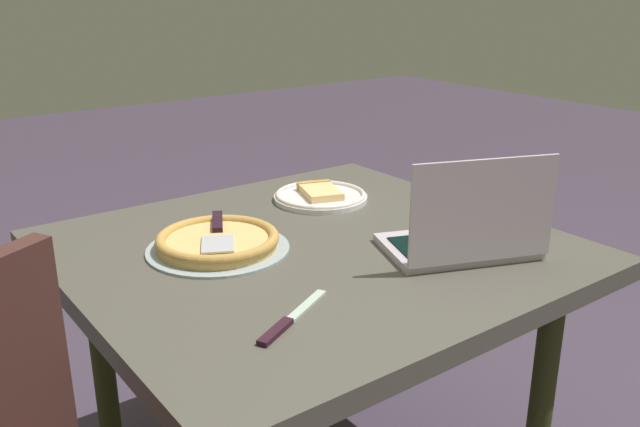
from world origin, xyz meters
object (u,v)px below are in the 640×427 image
object	(u,v)px
dining_table	(312,275)
pizza_plate	(320,195)
laptop	(465,234)
table_knife	(288,321)
pizza_tray	(218,242)

from	to	relation	value
dining_table	pizza_plate	size ratio (longest dim) A/B	4.15
laptop	table_knife	distance (m)	0.49
pizza_plate	table_knife	world-z (taller)	pizza_plate
dining_table	pizza_tray	size ratio (longest dim) A/B	3.33
laptop	pizza_plate	bearing A→B (deg)	-178.48
laptop	table_knife	world-z (taller)	laptop
dining_table	table_knife	xyz separation A→B (m)	(0.28, -0.26, 0.08)
pizza_plate	table_knife	bearing A→B (deg)	-41.41
dining_table	pizza_tray	bearing A→B (deg)	-117.65
pizza_plate	laptop	bearing A→B (deg)	1.52
laptop	table_knife	size ratio (longest dim) A/B	1.78
pizza_tray	table_knife	bearing A→B (deg)	-10.14
pizza_tray	table_knife	distance (m)	0.39
table_knife	laptop	bearing A→B (deg)	92.71
laptop	pizza_tray	bearing A→B (deg)	-130.58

